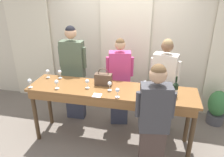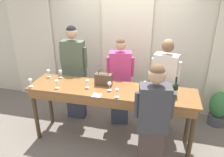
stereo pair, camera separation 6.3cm
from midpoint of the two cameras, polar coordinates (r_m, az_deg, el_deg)
ground_plane at (r=4.05m, az=0.24°, el=-15.67°), size 18.00×18.00×0.00m
wall_back at (r=4.60m, az=4.22°, el=8.95°), size 12.00×0.06×2.80m
curtain_panel_left at (r=5.34m, az=-19.71°, el=9.10°), size 1.02×0.03×2.69m
curtain_panel_center at (r=4.55m, az=4.06°, el=8.07°), size 1.02×0.03×2.69m
tasting_bar at (r=3.53m, az=0.16°, el=-4.66°), size 2.70×0.65×1.02m
wine_bottle at (r=3.33m, az=16.66°, el=-2.92°), size 0.08×0.08×0.33m
handbag at (r=3.58m, az=-1.74°, el=-0.15°), size 0.28×0.12×0.29m
wine_glass_front_left at (r=3.46m, az=9.13°, el=-1.27°), size 0.07×0.07×0.15m
wine_glass_front_mid at (r=3.26m, az=12.51°, el=-3.22°), size 0.07×0.07×0.15m
wine_glass_front_right at (r=3.19m, az=1.87°, el=-3.17°), size 0.07×0.07×0.15m
wine_glass_center_left at (r=3.57m, az=-13.75°, el=-0.85°), size 0.07×0.07×0.15m
wine_glass_center_mid at (r=3.40m, az=-0.12°, el=-1.44°), size 0.07×0.07×0.15m
wine_glass_center_right at (r=3.74m, az=-20.15°, el=-0.51°), size 0.07×0.07×0.15m
wine_glass_back_left at (r=3.96m, az=-12.90°, el=1.70°), size 0.07×0.07×0.15m
wine_glass_back_mid at (r=3.50m, az=-5.99°, el=-0.78°), size 0.07×0.07×0.15m
wine_glass_back_right at (r=4.03m, az=-15.85°, el=1.82°), size 0.07×0.07×0.15m
napkin at (r=3.30m, az=-3.46°, el=-4.38°), size 0.13×0.13×0.00m
guest_olive_jacket at (r=4.25m, az=-9.37°, el=1.59°), size 0.54×0.21×1.88m
guest_pink_top at (r=4.05m, az=2.56°, el=-0.96°), size 0.50×0.28×1.70m
guest_cream_sweater at (r=3.98m, az=13.84°, el=-1.78°), size 0.52×0.30×1.74m
host_pouring at (r=2.95m, az=11.17°, el=-11.43°), size 0.50×0.29×1.71m
potted_plant at (r=4.72m, az=26.44°, el=-6.92°), size 0.37×0.37×0.70m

